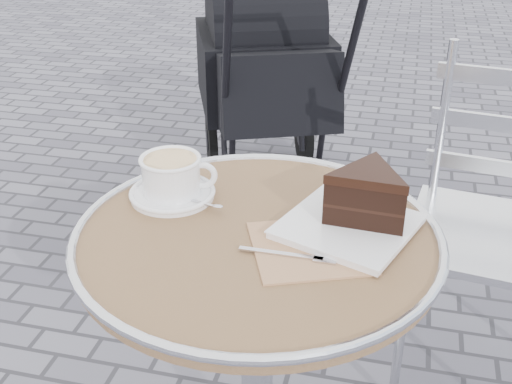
% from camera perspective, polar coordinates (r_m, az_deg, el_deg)
% --- Properties ---
extents(cafe_table, '(0.72, 0.72, 0.74)m').
position_cam_1_polar(cafe_table, '(1.33, 0.11, -9.69)').
color(cafe_table, silver).
rests_on(cafe_table, ground).
extents(cappuccino_set, '(0.21, 0.18, 0.09)m').
position_cam_1_polar(cappuccino_set, '(1.36, -7.42, 1.08)').
color(cappuccino_set, white).
rests_on(cappuccino_set, cafe_table).
extents(cake_plate_set, '(0.36, 0.36, 0.13)m').
position_cam_1_polar(cake_plate_set, '(1.24, 9.38, -0.95)').
color(cake_plate_set, tan).
rests_on(cake_plate_set, cafe_table).
extents(bistro_chair, '(0.48, 0.48, 0.95)m').
position_cam_1_polar(bistro_chair, '(1.84, 20.96, 0.39)').
color(bistro_chair, silver).
rests_on(bistro_chair, ground).
extents(baby_stroller, '(0.85, 1.18, 1.12)m').
position_cam_1_polar(baby_stroller, '(2.78, 0.98, 9.52)').
color(baby_stroller, black).
rests_on(baby_stroller, ground).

